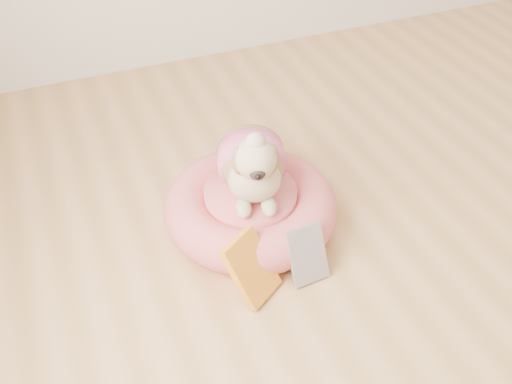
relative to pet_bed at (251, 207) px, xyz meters
name	(u,v)px	position (x,y,z in m)	size (l,w,h in m)	color
pet_bed	(251,207)	(0.00, 0.00, 0.00)	(0.61, 0.61, 0.16)	#DF5757
dog	(252,150)	(0.01, 0.02, 0.23)	(0.28, 0.41, 0.30)	brown
book_yellow	(251,268)	(-0.11, -0.29, 0.03)	(0.14, 0.03, 0.22)	yellow
book_white	(307,255)	(0.08, -0.29, 0.01)	(0.12, 0.02, 0.19)	white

